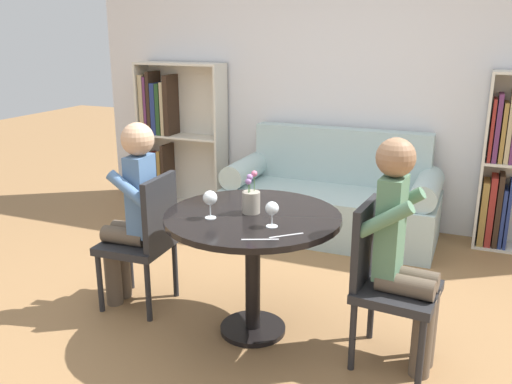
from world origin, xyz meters
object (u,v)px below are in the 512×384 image
wine_glass_left (210,199)px  couch (332,201)px  bookshelf_left (172,135)px  wine_glass_right (272,209)px  person_right (403,250)px  chair_left (146,236)px  flower_vase (251,200)px  person_left (132,210)px  chair_right (385,277)px

wine_glass_left → couch: bearing=84.3°
bookshelf_left → wine_glass_right: bearing=-48.4°
person_right → wine_glass_right: bearing=107.2°
chair_left → person_right: size_ratio=0.71×
flower_vase → couch: bearing=89.4°
person_right → flower_vase: bearing=93.4°
person_left → flower_vase: person_left is taller
person_left → wine_glass_left: person_left is taller
couch → person_right: 2.03m
couch → chair_right: couch is taller
person_left → wine_glass_left: 0.71m
couch → chair_right: bearing=-66.8°
couch → chair_left: bearing=-113.4°
bookshelf_left → person_right: 3.36m
chair_left → person_right: person_right is taller
chair_left → flower_vase: bearing=86.5°
chair_left → wine_glass_right: size_ratio=6.38×
wine_glass_right → person_left: bearing=170.5°
person_right → wine_glass_left: person_right is taller
chair_right → wine_glass_right: chair_right is taller
wine_glass_right → flower_vase: flower_vase is taller
couch → wine_glass_right: (0.18, -1.95, 0.54)m
bookshelf_left → wine_glass_left: (1.60, -2.22, 0.14)m
chair_left → person_left: size_ratio=0.73×
couch → wine_glass_right: size_ratio=13.03×
chair_right → person_right: 0.20m
wine_glass_left → flower_vase: flower_vase is taller
person_right → flower_vase: person_right is taller
person_left → chair_right: bearing=86.8°
chair_left → chair_right: bearing=86.5°
chair_right → person_right: bearing=-93.3°
person_right → bookshelf_left: bearing=56.8°
chair_left → flower_vase: flower_vase is taller
chair_right → bookshelf_left: bearing=56.1°
chair_right → wine_glass_right: 0.71m
chair_right → person_right: person_right is taller
person_left → flower_vase: bearing=87.1°
chair_right → flower_vase: 0.86m
person_left → flower_vase: size_ratio=5.01×
person_right → person_left: bearing=94.1°
bookshelf_left → chair_right: bearing=-38.8°
couch → flower_vase: (-0.02, -1.78, 0.52)m
wine_glass_left → flower_vase: (0.18, 0.17, -0.04)m
wine_glass_right → flower_vase: 0.26m
chair_right → flower_vase: flower_vase is taller
bookshelf_left → person_left: bearing=-65.4°
couch → wine_glass_left: couch is taller
wine_glass_left → wine_glass_right: bearing=0.4°
wine_glass_right → chair_left: bearing=169.2°
chair_right → person_left: person_left is taller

